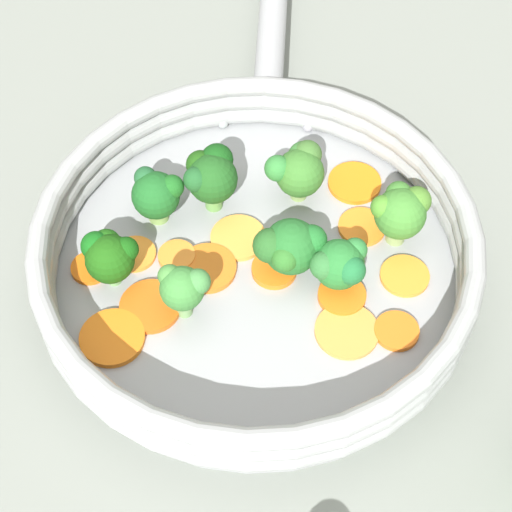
{
  "coord_description": "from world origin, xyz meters",
  "views": [
    {
      "loc": [
        0.36,
        0.09,
        0.54
      ],
      "look_at": [
        0.0,
        0.0,
        0.03
      ],
      "focal_mm": 60.0,
      "sensor_mm": 36.0,
      "label": 1
    }
  ],
  "objects_px": {
    "carrot_slice_12": "(342,296)",
    "broccoli_floret_1": "(109,255)",
    "carrot_slice_1": "(405,276)",
    "carrot_slice_2": "(112,338)",
    "carrot_slice_7": "(135,254)",
    "broccoli_floret_6": "(290,246)",
    "broccoli_floret_4": "(157,194)",
    "skillet": "(256,274)",
    "carrot_slice_6": "(274,269)",
    "carrot_slice_10": "(90,268)",
    "broccoli_floret_5": "(183,287)",
    "carrot_slice_3": "(397,331)",
    "carrot_slice_0": "(207,268)",
    "carrot_slice_4": "(150,306)",
    "broccoli_floret_7": "(211,175)",
    "carrot_slice_11": "(354,183)",
    "broccoli_floret_2": "(401,211)",
    "carrot_slice_9": "(238,238)",
    "broccoli_floret_0": "(300,168)",
    "broccoli_floret_3": "(340,263)",
    "carrot_slice_13": "(177,256)",
    "carrot_slice_8": "(347,331)"
  },
  "relations": [
    {
      "from": "carrot_slice_12",
      "to": "broccoli_floret_1",
      "type": "height_order",
      "value": "broccoli_floret_1"
    },
    {
      "from": "carrot_slice_1",
      "to": "carrot_slice_2",
      "type": "xyz_separation_m",
      "value": [
        0.1,
        -0.19,
        0.0
      ]
    },
    {
      "from": "carrot_slice_7",
      "to": "broccoli_floret_6",
      "type": "xyz_separation_m",
      "value": [
        -0.02,
        0.12,
        0.03
      ]
    },
    {
      "from": "carrot_slice_7",
      "to": "broccoli_floret_1",
      "type": "bearing_deg",
      "value": -21.23
    },
    {
      "from": "carrot_slice_2",
      "to": "broccoli_floret_4",
      "type": "bearing_deg",
      "value": -179.65
    },
    {
      "from": "skillet",
      "to": "broccoli_floret_6",
      "type": "height_order",
      "value": "broccoli_floret_6"
    },
    {
      "from": "broccoli_floret_6",
      "to": "carrot_slice_6",
      "type": "bearing_deg",
      "value": -65.76
    },
    {
      "from": "carrot_slice_10",
      "to": "broccoli_floret_5",
      "type": "xyz_separation_m",
      "value": [
        0.02,
        0.08,
        0.03
      ]
    },
    {
      "from": "carrot_slice_3",
      "to": "carrot_slice_0",
      "type": "bearing_deg",
      "value": -98.38
    },
    {
      "from": "carrot_slice_1",
      "to": "carrot_slice_4",
      "type": "relative_size",
      "value": 0.82
    },
    {
      "from": "broccoli_floret_5",
      "to": "carrot_slice_0",
      "type": "bearing_deg",
      "value": 171.56
    },
    {
      "from": "broccoli_floret_7",
      "to": "broccoli_floret_1",
      "type": "bearing_deg",
      "value": -31.35
    },
    {
      "from": "carrot_slice_6",
      "to": "carrot_slice_11",
      "type": "relative_size",
      "value": 0.8
    },
    {
      "from": "skillet",
      "to": "broccoli_floret_2",
      "type": "xyz_separation_m",
      "value": [
        -0.05,
        0.1,
        0.04
      ]
    },
    {
      "from": "carrot_slice_9",
      "to": "broccoli_floret_0",
      "type": "bearing_deg",
      "value": 148.07
    },
    {
      "from": "carrot_slice_12",
      "to": "broccoli_floret_0",
      "type": "height_order",
      "value": "broccoli_floret_0"
    },
    {
      "from": "carrot_slice_11",
      "to": "broccoli_floret_7",
      "type": "distance_m",
      "value": 0.12
    },
    {
      "from": "carrot_slice_12",
      "to": "broccoli_floret_2",
      "type": "distance_m",
      "value": 0.08
    },
    {
      "from": "carrot_slice_0",
      "to": "broccoli_floret_0",
      "type": "bearing_deg",
      "value": 150.65
    },
    {
      "from": "broccoli_floret_0",
      "to": "broccoli_floret_3",
      "type": "bearing_deg",
      "value": 30.28
    },
    {
      "from": "carrot_slice_7",
      "to": "carrot_slice_10",
      "type": "relative_size",
      "value": 1.12
    },
    {
      "from": "skillet",
      "to": "carrot_slice_1",
      "type": "distance_m",
      "value": 0.11
    },
    {
      "from": "broccoli_floret_4",
      "to": "broccoli_floret_6",
      "type": "bearing_deg",
      "value": 76.81
    },
    {
      "from": "carrot_slice_2",
      "to": "carrot_slice_3",
      "type": "bearing_deg",
      "value": 105.09
    },
    {
      "from": "carrot_slice_13",
      "to": "broccoli_floret_6",
      "type": "distance_m",
      "value": 0.09
    },
    {
      "from": "carrot_slice_6",
      "to": "broccoli_floret_3",
      "type": "height_order",
      "value": "broccoli_floret_3"
    },
    {
      "from": "skillet",
      "to": "carrot_slice_0",
      "type": "distance_m",
      "value": 0.04
    },
    {
      "from": "skillet",
      "to": "carrot_slice_12",
      "type": "relative_size",
      "value": 8.76
    },
    {
      "from": "carrot_slice_11",
      "to": "carrot_slice_9",
      "type": "bearing_deg",
      "value": -45.83
    },
    {
      "from": "carrot_slice_7",
      "to": "broccoli_floret_1",
      "type": "relative_size",
      "value": 0.72
    },
    {
      "from": "carrot_slice_4",
      "to": "broccoli_floret_0",
      "type": "height_order",
      "value": "broccoli_floret_0"
    },
    {
      "from": "broccoli_floret_4",
      "to": "broccoli_floret_7",
      "type": "height_order",
      "value": "broccoli_floret_7"
    },
    {
      "from": "broccoli_floret_0",
      "to": "broccoli_floret_3",
      "type": "height_order",
      "value": "broccoli_floret_0"
    },
    {
      "from": "carrot_slice_1",
      "to": "broccoli_floret_7",
      "type": "bearing_deg",
      "value": -102.86
    },
    {
      "from": "broccoli_floret_7",
      "to": "carrot_slice_1",
      "type": "bearing_deg",
      "value": 77.14
    },
    {
      "from": "carrot_slice_6",
      "to": "broccoli_floret_4",
      "type": "xyz_separation_m",
      "value": [
        -0.03,
        -0.1,
        0.02
      ]
    },
    {
      "from": "carrot_slice_3",
      "to": "broccoli_floret_4",
      "type": "bearing_deg",
      "value": -107.7
    },
    {
      "from": "carrot_slice_3",
      "to": "broccoli_floret_4",
      "type": "xyz_separation_m",
      "value": [
        -0.06,
        -0.2,
        0.02
      ]
    },
    {
      "from": "carrot_slice_1",
      "to": "carrot_slice_8",
      "type": "distance_m",
      "value": 0.07
    },
    {
      "from": "carrot_slice_6",
      "to": "broccoli_floret_4",
      "type": "bearing_deg",
      "value": -106.87
    },
    {
      "from": "broccoli_floret_0",
      "to": "broccoli_floret_5",
      "type": "bearing_deg",
      "value": -23.68
    },
    {
      "from": "carrot_slice_9",
      "to": "carrot_slice_8",
      "type": "bearing_deg",
      "value": 56.66
    },
    {
      "from": "broccoli_floret_0",
      "to": "broccoli_floret_1",
      "type": "distance_m",
      "value": 0.16
    },
    {
      "from": "skillet",
      "to": "carrot_slice_1",
      "type": "relative_size",
      "value": 8.42
    },
    {
      "from": "broccoli_floret_5",
      "to": "broccoli_floret_4",
      "type": "bearing_deg",
      "value": -150.79
    },
    {
      "from": "broccoli_floret_6",
      "to": "carrot_slice_12",
      "type": "bearing_deg",
      "value": 69.16
    },
    {
      "from": "carrot_slice_3",
      "to": "carrot_slice_13",
      "type": "bearing_deg",
      "value": -98.76
    },
    {
      "from": "carrot_slice_3",
      "to": "broccoli_floret_1",
      "type": "bearing_deg",
      "value": -89.71
    },
    {
      "from": "carrot_slice_13",
      "to": "carrot_slice_12",
      "type": "bearing_deg",
      "value": 87.32
    },
    {
      "from": "carrot_slice_2",
      "to": "carrot_slice_3",
      "type": "relative_size",
      "value": 1.44
    }
  ]
}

